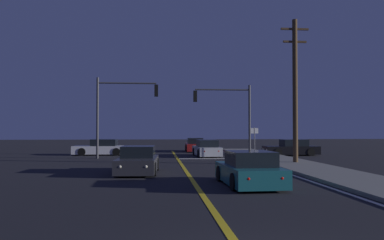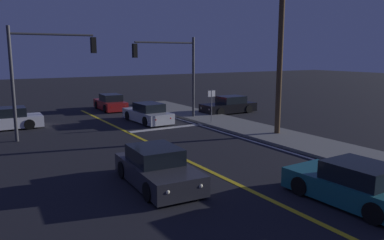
# 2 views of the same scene
# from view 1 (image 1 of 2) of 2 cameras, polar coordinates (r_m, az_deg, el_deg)

# --- Properties ---
(sidewalk_right) EXTENTS (3.20, 45.57, 0.15)m
(sidewalk_right) POSITION_cam_1_polar(r_m,az_deg,el_deg) (19.60, 20.06, -7.46)
(sidewalk_right) COLOR slate
(sidewalk_right) RESTS_ON ground
(lane_line_center) EXTENTS (0.20, 43.04, 0.01)m
(lane_line_center) POSITION_cam_1_polar(r_m,az_deg,el_deg) (17.85, -0.24, -8.37)
(lane_line_center) COLOR gold
(lane_line_center) RESTS_ON ground
(lane_line_edge_right) EXTENTS (0.16, 43.04, 0.01)m
(lane_line_edge_right) POSITION_cam_1_polar(r_m,az_deg,el_deg) (18.91, 14.93, -7.93)
(lane_line_edge_right) COLOR silver
(lane_line_edge_right) RESTS_ON ground
(stop_bar) EXTENTS (5.17, 0.50, 0.01)m
(stop_bar) POSITION_cam_1_polar(r_m,az_deg,el_deg) (29.18, 2.98, -5.65)
(stop_bar) COLOR silver
(stop_bar) RESTS_ON ground
(car_side_waiting_charcoal) EXTENTS (2.11, 4.36, 1.34)m
(car_side_waiting_charcoal) POSITION_cam_1_polar(r_m,az_deg,el_deg) (19.79, -7.90, -6.00)
(car_side_waiting_charcoal) COLOR #2D2D33
(car_side_waiting_charcoal) RESTS_ON ground
(car_far_approaching_silver) EXTENTS (2.01, 4.57, 1.34)m
(car_far_approaching_silver) POSITION_cam_1_polar(r_m,az_deg,el_deg) (31.72, 2.16, -4.26)
(car_far_approaching_silver) COLOR #B2B5BA
(car_far_approaching_silver) RESTS_ON ground
(car_distant_tail_teal) EXTENTS (2.11, 4.29, 1.34)m
(car_distant_tail_teal) POSITION_cam_1_polar(r_m,az_deg,el_deg) (15.44, 8.35, -7.30)
(car_distant_tail_teal) COLOR #195960
(car_distant_tail_teal) RESTS_ON ground
(car_mid_block_white) EXTENTS (4.65, 2.06, 1.34)m
(car_mid_block_white) POSITION_cam_1_polar(r_m,az_deg,el_deg) (34.14, -13.06, -4.02)
(car_mid_block_white) COLOR silver
(car_mid_block_white) RESTS_ON ground
(car_parked_curb_black) EXTENTS (4.56, 1.94, 1.34)m
(car_parked_curb_black) POSITION_cam_1_polar(r_m,az_deg,el_deg) (33.78, 14.34, -4.05)
(car_parked_curb_black) COLOR black
(car_parked_curb_black) RESTS_ON ground
(car_following_oncoming_red) EXTENTS (1.91, 4.23, 1.34)m
(car_following_oncoming_red) POSITION_cam_1_polar(r_m,az_deg,el_deg) (38.47, 0.42, -3.76)
(car_following_oncoming_red) COLOR maroon
(car_following_oncoming_red) RESTS_ON ground
(traffic_signal_near_right) EXTENTS (4.67, 0.28, 5.79)m
(traffic_signal_near_right) POSITION_cam_1_polar(r_m,az_deg,el_deg) (31.69, 5.43, 1.76)
(traffic_signal_near_right) COLOR #38383D
(traffic_signal_near_right) RESTS_ON ground
(traffic_signal_far_left) EXTENTS (4.61, 0.28, 6.08)m
(traffic_signal_far_left) POSITION_cam_1_polar(r_m,az_deg,el_deg) (29.91, -10.55, 2.30)
(traffic_signal_far_left) COLOR #38383D
(traffic_signal_far_left) RESTS_ON ground
(utility_pole_right) EXTENTS (1.77, 0.31, 9.07)m
(utility_pole_right) POSITION_cam_1_polar(r_m,az_deg,el_deg) (25.24, 14.82, 4.44)
(utility_pole_right) COLOR #4C3823
(utility_pole_right) RESTS_ON ground
(street_sign_corner) EXTENTS (0.56, 0.06, 2.33)m
(street_sign_corner) POSITION_cam_1_polar(r_m,az_deg,el_deg) (29.21, 9.13, -2.56)
(street_sign_corner) COLOR slate
(street_sign_corner) RESTS_ON ground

